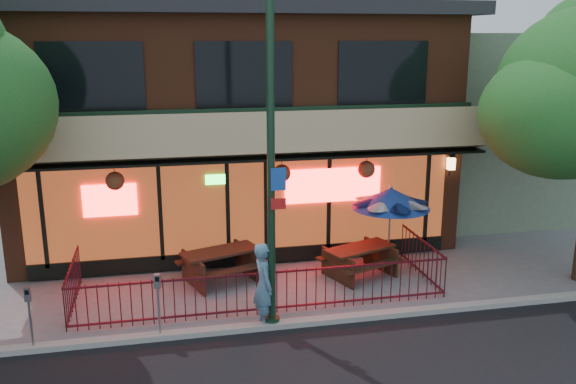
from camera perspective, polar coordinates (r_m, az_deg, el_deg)
The scene contains 12 objects.
ground at distance 13.49m, azimuth -1.82°, elevation -11.64°, with size 80.00×80.00×0.00m, color gray.
curb at distance 13.02m, azimuth -1.42°, elevation -12.35°, with size 80.00×0.25×0.12m, color #999993.
restaurant_building at distance 19.25m, azimuth -5.69°, elevation 8.98°, with size 12.96×9.49×8.05m.
neighbor_building at distance 22.74m, azimuth 17.51°, elevation 6.37°, with size 6.00×7.00×6.00m, color gray.
patio_fence at distance 13.68m, azimuth -2.21°, elevation -8.36°, with size 8.44×2.62×1.00m.
street_light at distance 12.05m, azimuth -1.59°, elevation 1.09°, with size 0.43×0.32×7.00m.
picnic_table_left at distance 15.23m, azimuth -6.32°, elevation -6.43°, with size 2.25×1.98×0.80m.
picnic_table_right at distance 15.59m, azimuth 6.73°, elevation -6.04°, with size 2.16×1.92×0.77m.
patio_umbrella at distance 15.61m, azimuth 9.59°, elevation -0.55°, with size 1.99×2.00×2.28m.
pedestrian at distance 12.78m, azimuth -2.27°, elevation -8.68°, with size 0.67×0.44×1.82m, color teal.
parking_meter_near at distance 12.50m, azimuth -12.07°, elevation -9.45°, with size 0.14×0.12×1.38m.
parking_meter_far at distance 12.79m, azimuth -23.06°, elevation -9.99°, with size 0.12×0.10×1.32m.
Camera 1 is at (-2.09, -11.94, 5.93)m, focal length 38.00 mm.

